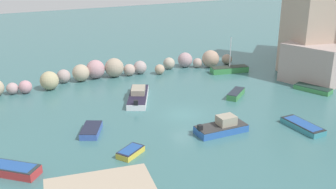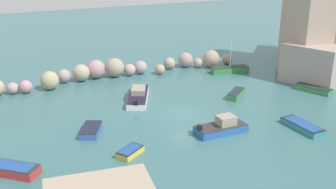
% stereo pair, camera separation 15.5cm
% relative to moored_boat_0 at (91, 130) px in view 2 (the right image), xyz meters
% --- Properties ---
extents(cove_water, '(160.00, 160.00, 0.00)m').
position_rel_moored_boat_0_xyz_m(cove_water, '(9.57, 0.16, -0.30)').
color(cove_water, '#3A6A6C').
rests_on(cove_water, ground).
extents(rock_breakwater, '(35.83, 4.46, 2.59)m').
position_rel_moored_boat_0_xyz_m(rock_breakwater, '(5.73, 14.92, 0.77)').
color(rock_breakwater, '#A99298').
rests_on(rock_breakwater, ground).
extents(moored_boat_0, '(2.80, 3.50, 0.60)m').
position_rel_moored_boat_0_xyz_m(moored_boat_0, '(0.00, 0.00, 0.00)').
color(moored_boat_0, '#3C5DB4').
rests_on(moored_boat_0, cove_water).
extents(moored_boat_1, '(2.96, 4.47, 0.57)m').
position_rel_moored_boat_0_xyz_m(moored_boat_1, '(26.66, -0.17, -0.02)').
color(moored_boat_1, '#3D8849').
rests_on(moored_boat_1, cove_water).
extents(moored_boat_2, '(4.79, 2.04, 1.53)m').
position_rel_moored_boat_0_xyz_m(moored_boat_2, '(10.82, -4.97, 0.21)').
color(moored_boat_2, '#2C5DB0').
rests_on(moored_boat_2, cove_water).
extents(moored_boat_3, '(1.69, 4.35, 0.56)m').
position_rel_moored_boat_0_xyz_m(moored_boat_3, '(17.98, -7.64, -0.01)').
color(moored_boat_3, teal).
rests_on(moored_boat_3, cove_water).
extents(moored_boat_4, '(4.69, 6.82, 1.29)m').
position_rel_moored_boat_0_xyz_m(moored_boat_4, '(7.08, 6.20, 0.17)').
color(moored_boat_4, white).
rests_on(moored_boat_4, cove_water).
extents(moored_boat_5, '(5.27, 2.31, 4.84)m').
position_rel_moored_boat_0_xyz_m(moored_boat_5, '(22.12, 10.51, 0.12)').
color(moored_boat_5, '#398746').
rests_on(moored_boat_5, cove_water).
extents(moored_boat_6, '(2.65, 2.33, 0.55)m').
position_rel_moored_boat_0_xyz_m(moored_boat_6, '(1.75, -5.39, -0.01)').
color(moored_boat_6, gold).
rests_on(moored_boat_6, cove_water).
extents(moored_boat_7, '(3.32, 2.93, 0.69)m').
position_rel_moored_boat_0_xyz_m(moored_boat_7, '(17.38, 2.22, 0.04)').
color(moored_boat_7, '#3D8748').
rests_on(moored_boat_7, cove_water).
extents(moored_boat_8, '(4.31, 4.06, 0.71)m').
position_rel_moored_boat_0_xyz_m(moored_boat_8, '(-7.31, -4.18, 0.07)').
color(moored_boat_8, '#BD3335').
rests_on(moored_boat_8, cove_water).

